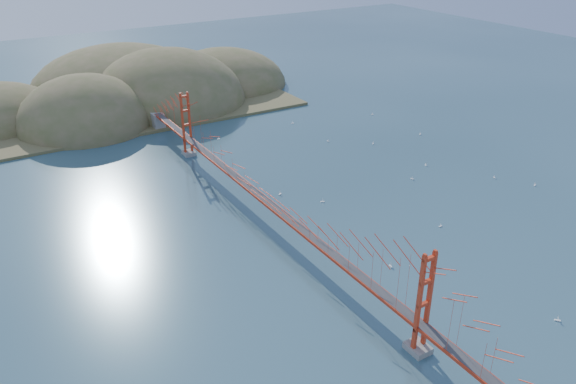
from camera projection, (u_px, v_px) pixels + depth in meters
ground at (270, 224)px, 79.41m from camera, size 320.00×320.00×0.00m
bridge at (269, 179)px, 76.44m from camera, size 2.20×94.40×12.00m
far_headlands at (136, 100)px, 132.92m from camera, size 84.00×58.00×25.00m
sailboat_8 at (420, 134)px, 111.70m from camera, size 0.60×0.60×0.65m
sailboat_5 at (494, 177)px, 93.35m from camera, size 0.48×0.54×0.61m
sailboat_3 at (280, 194)px, 87.81m from camera, size 0.67×0.67×0.73m
sailboat_16 at (323, 201)px, 85.54m from camera, size 0.63×0.63×0.69m
sailboat_12 at (219, 139)px, 109.40m from camera, size 0.62×0.49×0.73m
sailboat_4 at (373, 143)px, 107.14m from camera, size 0.60×0.60×0.63m
sailboat_0 at (412, 178)px, 92.88m from camera, size 0.57×0.59×0.66m
sailboat_7 at (292, 123)px, 117.63m from camera, size 0.61×0.59×0.69m
sailboat_10 at (391, 266)px, 69.84m from camera, size 0.54×0.61×0.69m
sailboat_14 at (426, 165)px, 98.02m from camera, size 0.58×0.58×0.63m
sailboat_13 at (535, 185)px, 90.70m from camera, size 0.60×0.59×0.68m
sailboat_17 at (372, 114)px, 122.72m from camera, size 0.60×0.51×0.70m
sailboat_6 at (557, 320)px, 60.50m from camera, size 0.70×0.70×0.73m
sailboat_15 at (328, 141)px, 108.38m from camera, size 0.43×0.50×0.57m
sailboat_extra_0 at (441, 226)px, 78.75m from camera, size 0.56×0.46×0.65m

